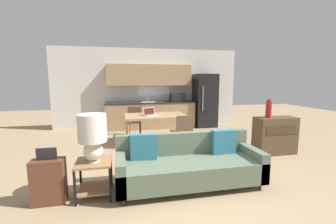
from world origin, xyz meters
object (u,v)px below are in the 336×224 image
at_px(dining_table, 155,117).
at_px(vase, 269,109).
at_px(couch, 188,164).
at_px(dining_chair_near_right, 183,130).
at_px(table_lamp, 92,134).
at_px(credenza, 275,135).
at_px(suitcase, 49,181).
at_px(dining_chair_far_left, 134,120).
at_px(side_table, 94,173).
at_px(laptop, 150,114).
at_px(refrigerator, 205,100).

xyz_separation_m(dining_table, vase, (2.28, -1.40, 0.33)).
relative_size(couch, dining_chair_near_right, 2.61).
distance_m(table_lamp, credenza, 3.94).
xyz_separation_m(dining_table, table_lamp, (-1.27, -2.52, 0.23)).
relative_size(couch, suitcase, 2.90).
bearing_deg(dining_table, dining_chair_far_left, 119.79).
distance_m(table_lamp, vase, 3.72).
distance_m(dining_table, suitcase, 3.19).
xyz_separation_m(couch, table_lamp, (-1.40, -0.08, 0.58)).
relative_size(couch, table_lamp, 3.32).
relative_size(side_table, credenza, 0.57).
bearing_deg(laptop, couch, -108.10).
bearing_deg(refrigerator, couch, -114.46).
height_order(couch, credenza, same).
bearing_deg(vase, table_lamp, -162.46).
height_order(table_lamp, dining_chair_far_left, table_lamp).
xyz_separation_m(side_table, dining_chair_near_right, (1.78, 1.70, 0.14)).
relative_size(table_lamp, laptop, 1.69).
bearing_deg(side_table, credenza, 16.48).
bearing_deg(table_lamp, laptop, 65.25).
xyz_separation_m(dining_chair_near_right, suitcase, (-2.35, -1.76, -0.18)).
bearing_deg(couch, refrigerator, 65.54).
height_order(table_lamp, laptop, table_lamp).
bearing_deg(dining_chair_near_right, dining_chair_far_left, -65.00).
xyz_separation_m(refrigerator, laptop, (-2.18, -1.82, -0.13)).
relative_size(dining_chair_far_left, laptop, 2.15).
relative_size(dining_table, side_table, 3.01).
xyz_separation_m(dining_chair_far_left, suitcase, (-1.36, -3.43, -0.18)).
relative_size(side_table, dining_chair_far_left, 0.61).
height_order(couch, table_lamp, table_lamp).
height_order(dining_chair_near_right, suitcase, dining_chair_near_right).
distance_m(side_table, dining_chair_near_right, 2.46).
distance_m(dining_table, credenza, 2.86).
relative_size(dining_table, dining_chair_far_left, 1.83).
xyz_separation_m(table_lamp, credenza, (3.75, 1.12, -0.50)).
distance_m(vase, dining_chair_near_right, 1.94).
height_order(side_table, dining_chair_far_left, dining_chair_far_left).
height_order(refrigerator, dining_table, refrigerator).
bearing_deg(refrigerator, suitcase, -131.92).
bearing_deg(dining_chair_far_left, suitcase, -103.75).
relative_size(refrigerator, credenza, 2.02).
relative_size(refrigerator, dining_chair_far_left, 2.16).
distance_m(laptop, suitcase, 3.07).
bearing_deg(couch, dining_chair_far_left, 100.69).
bearing_deg(vase, credenza, -0.39).
bearing_deg(table_lamp, suitcase, -174.67).
bearing_deg(dining_table, credenza, -29.43).
xyz_separation_m(refrigerator, credenza, (0.44, -3.16, -0.51)).
bearing_deg(side_table, laptop, 65.11).
height_order(vase, dining_chair_far_left, vase).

